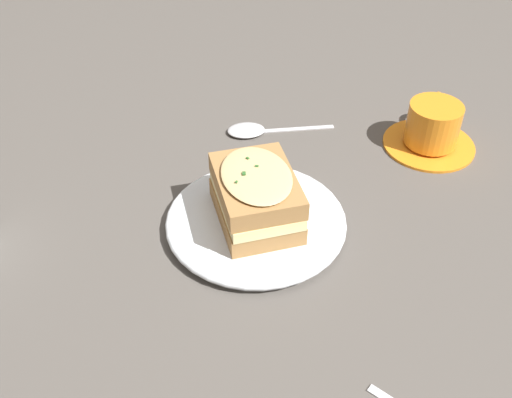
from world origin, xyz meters
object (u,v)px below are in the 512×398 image
Objects in this scene: sandwich at (256,196)px; teacup_with_saucer at (432,129)px; dinner_plate at (256,222)px; spoon at (252,130)px.

teacup_with_saucer is (-0.32, -0.04, -0.02)m from sandwich.
dinner_plate is 0.22m from spoon.
sandwich is 0.32m from teacup_with_saucer.
sandwich is at bearing 142.04° from teacup_with_saucer.
dinner_plate is 0.32m from teacup_with_saucer.
sandwich is (-0.00, 0.00, 0.04)m from dinner_plate.
teacup_with_saucer reaches higher than spoon.
sandwich is 1.05× the size of teacup_with_saucer.
dinner_plate is 1.39× the size of spoon.
teacup_with_saucer is 0.83× the size of spoon.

